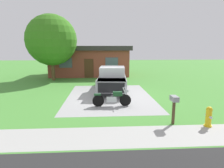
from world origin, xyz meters
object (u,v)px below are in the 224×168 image
at_px(mailbox, 174,102).
at_px(fire_hydrant, 209,117).
at_px(motorcycle, 112,98).
at_px(shade_tree, 52,40).
at_px(neighbor_house, 90,60).
at_px(pickup_truck, 112,78).

bearing_deg(mailbox, fire_hydrant, -13.88).
bearing_deg(motorcycle, fire_hydrant, -38.62).
relative_size(fire_hydrant, mailbox, 0.69).
relative_size(mailbox, shade_tree, 0.19).
distance_m(shade_tree, neighbor_house, 5.68).
relative_size(motorcycle, shade_tree, 0.34).
bearing_deg(shade_tree, neighbor_house, 46.59).
bearing_deg(neighbor_house, mailbox, -74.39).
bearing_deg(motorcycle, pickup_truck, 86.23).
xyz_separation_m(mailbox, shade_tree, (-8.01, 12.08, 3.06)).
xyz_separation_m(motorcycle, neighbor_house, (-1.93, 13.10, 1.32)).
xyz_separation_m(fire_hydrant, mailbox, (-1.39, 0.34, 0.55)).
bearing_deg(mailbox, motorcycle, 132.15).
xyz_separation_m(shade_tree, neighbor_house, (3.58, 3.78, -2.25)).
xyz_separation_m(pickup_truck, shade_tree, (-5.78, 5.19, 3.09)).
bearing_deg(shade_tree, mailbox, -56.44).
distance_m(motorcycle, pickup_truck, 4.17).
relative_size(motorcycle, mailbox, 1.76).
xyz_separation_m(motorcycle, pickup_truck, (0.27, 4.13, 0.48)).
distance_m(fire_hydrant, mailbox, 1.53).
bearing_deg(pickup_truck, mailbox, -72.06).
xyz_separation_m(pickup_truck, mailbox, (2.23, -6.90, 0.03)).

